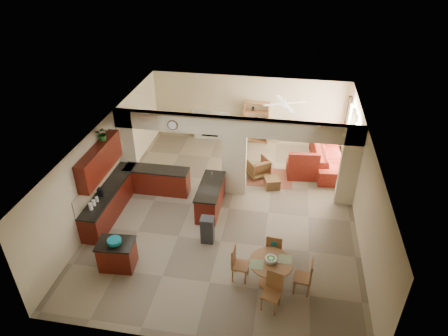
% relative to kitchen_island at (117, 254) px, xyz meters
% --- Properties ---
extents(floor, '(10.00, 10.00, 0.00)m').
position_rel_kitchen_island_xyz_m(floor, '(2.56, 3.04, -0.42)').
color(floor, '#807358').
rests_on(floor, ground).
extents(ceiling, '(10.00, 10.00, 0.00)m').
position_rel_kitchen_island_xyz_m(ceiling, '(2.56, 3.04, 2.38)').
color(ceiling, white).
rests_on(ceiling, wall_back).
extents(wall_back, '(8.00, 0.00, 8.00)m').
position_rel_kitchen_island_xyz_m(wall_back, '(2.56, 8.04, 0.98)').
color(wall_back, beige).
rests_on(wall_back, floor).
extents(wall_front, '(8.00, 0.00, 8.00)m').
position_rel_kitchen_island_xyz_m(wall_front, '(2.56, -1.96, 0.98)').
color(wall_front, beige).
rests_on(wall_front, floor).
extents(wall_left, '(0.00, 10.00, 10.00)m').
position_rel_kitchen_island_xyz_m(wall_left, '(-1.44, 3.04, 0.98)').
color(wall_left, beige).
rests_on(wall_left, floor).
extents(wall_right, '(0.00, 10.00, 10.00)m').
position_rel_kitchen_island_xyz_m(wall_right, '(6.56, 3.04, 0.98)').
color(wall_right, beige).
rests_on(wall_right, floor).
extents(partition_left_pier, '(0.60, 0.25, 2.80)m').
position_rel_kitchen_island_xyz_m(partition_left_pier, '(-1.14, 4.04, 0.98)').
color(partition_left_pier, beige).
rests_on(partition_left_pier, floor).
extents(partition_center_pier, '(0.80, 0.25, 2.20)m').
position_rel_kitchen_island_xyz_m(partition_center_pier, '(2.56, 4.04, 0.68)').
color(partition_center_pier, beige).
rests_on(partition_center_pier, floor).
extents(partition_right_pier, '(0.60, 0.25, 2.80)m').
position_rel_kitchen_island_xyz_m(partition_right_pier, '(6.26, 4.04, 0.98)').
color(partition_right_pier, beige).
rests_on(partition_right_pier, floor).
extents(partition_header, '(8.00, 0.25, 0.60)m').
position_rel_kitchen_island_xyz_m(partition_header, '(2.56, 4.04, 2.08)').
color(partition_header, beige).
rests_on(partition_header, partition_center_pier).
extents(kitchen_counter, '(2.52, 3.29, 1.48)m').
position_rel_kitchen_island_xyz_m(kitchen_counter, '(-0.70, 2.79, 0.04)').
color(kitchen_counter, '#421007').
rests_on(kitchen_counter, floor).
extents(upper_cabinets, '(0.35, 2.40, 0.90)m').
position_rel_kitchen_island_xyz_m(upper_cabinets, '(-1.26, 2.24, 1.50)').
color(upper_cabinets, '#421007').
rests_on(upper_cabinets, wall_left).
extents(peninsula, '(0.70, 1.85, 0.91)m').
position_rel_kitchen_island_xyz_m(peninsula, '(1.96, 2.93, 0.04)').
color(peninsula, '#421007').
rests_on(peninsula, floor).
extents(wall_clock, '(0.34, 0.03, 0.34)m').
position_rel_kitchen_island_xyz_m(wall_clock, '(0.56, 3.89, 2.03)').
color(wall_clock, '#52361B').
rests_on(wall_clock, partition_header).
extents(rug, '(1.60, 1.30, 0.01)m').
position_rel_kitchen_island_xyz_m(rug, '(3.76, 5.14, -0.41)').
color(rug, brown).
rests_on(rug, floor).
extents(fireplace, '(1.60, 0.35, 1.20)m').
position_rel_kitchen_island_xyz_m(fireplace, '(0.96, 7.87, 0.19)').
color(fireplace, beige).
rests_on(fireplace, floor).
extents(shelving_unit, '(1.00, 0.32, 1.80)m').
position_rel_kitchen_island_xyz_m(shelving_unit, '(2.91, 7.86, 0.48)').
color(shelving_unit, brown).
rests_on(shelving_unit, floor).
extents(window_a, '(0.02, 0.90, 1.90)m').
position_rel_kitchen_island_xyz_m(window_a, '(6.53, 5.34, 0.78)').
color(window_a, white).
rests_on(window_a, wall_right).
extents(window_b, '(0.02, 0.90, 1.90)m').
position_rel_kitchen_island_xyz_m(window_b, '(6.53, 7.04, 0.78)').
color(window_b, white).
rests_on(window_b, wall_right).
extents(glazed_door, '(0.02, 0.70, 2.10)m').
position_rel_kitchen_island_xyz_m(glazed_door, '(6.53, 6.19, 0.63)').
color(glazed_door, white).
rests_on(glazed_door, wall_right).
extents(drape_a_left, '(0.10, 0.28, 2.30)m').
position_rel_kitchen_island_xyz_m(drape_a_left, '(6.49, 4.74, 0.78)').
color(drape_a_left, '#3A1A17').
rests_on(drape_a_left, wall_right).
extents(drape_a_right, '(0.10, 0.28, 2.30)m').
position_rel_kitchen_island_xyz_m(drape_a_right, '(6.49, 5.94, 0.78)').
color(drape_a_right, '#3A1A17').
rests_on(drape_a_right, wall_right).
extents(drape_b_left, '(0.10, 0.28, 2.30)m').
position_rel_kitchen_island_xyz_m(drape_b_left, '(6.49, 6.44, 0.78)').
color(drape_b_left, '#3A1A17').
rests_on(drape_b_left, wall_right).
extents(drape_b_right, '(0.10, 0.28, 2.30)m').
position_rel_kitchen_island_xyz_m(drape_b_right, '(6.49, 7.64, 0.78)').
color(drape_b_right, '#3A1A17').
rests_on(drape_b_right, wall_right).
extents(ceiling_fan, '(1.00, 1.00, 0.10)m').
position_rel_kitchen_island_xyz_m(ceiling_fan, '(4.06, 6.04, 2.14)').
color(ceiling_fan, white).
rests_on(ceiling_fan, ceiling).
extents(kitchen_island, '(1.01, 0.76, 0.83)m').
position_rel_kitchen_island_xyz_m(kitchen_island, '(0.00, 0.00, 0.00)').
color(kitchen_island, '#421007').
rests_on(kitchen_island, floor).
extents(teal_bowl, '(0.37, 0.37, 0.17)m').
position_rel_kitchen_island_xyz_m(teal_bowl, '(0.03, -0.07, 0.50)').
color(teal_bowl, '#137D85').
rests_on(teal_bowl, kitchen_island).
extents(trash_can, '(0.38, 0.32, 0.78)m').
position_rel_kitchen_island_xyz_m(trash_can, '(2.18, 1.39, -0.03)').
color(trash_can, '#2D2D2F').
rests_on(trash_can, floor).
extents(dining_table, '(1.10, 1.10, 0.75)m').
position_rel_kitchen_island_xyz_m(dining_table, '(4.09, 0.09, 0.08)').
color(dining_table, brown).
rests_on(dining_table, floor).
extents(fruit_bowl, '(0.30, 0.30, 0.16)m').
position_rel_kitchen_island_xyz_m(fruit_bowl, '(4.08, 0.08, 0.41)').
color(fruit_bowl, '#54A322').
rests_on(fruit_bowl, dining_table).
extents(sofa, '(2.95, 1.39, 0.84)m').
position_rel_kitchen_island_xyz_m(sofa, '(5.86, 6.24, -0.00)').
color(sofa, maroon).
rests_on(sofa, floor).
extents(chaise, '(1.19, 1.01, 0.44)m').
position_rel_kitchen_island_xyz_m(chaise, '(4.89, 5.51, -0.20)').
color(chaise, maroon).
rests_on(chaise, floor).
extents(armchair, '(1.02, 1.03, 0.68)m').
position_rel_kitchen_island_xyz_m(armchair, '(3.27, 5.23, -0.08)').
color(armchair, maroon).
rests_on(armchair, floor).
extents(ottoman, '(0.63, 0.63, 0.36)m').
position_rel_kitchen_island_xyz_m(ottoman, '(3.85, 4.53, -0.24)').
color(ottoman, maroon).
rests_on(ottoman, floor).
extents(plant, '(0.46, 0.42, 0.44)m').
position_rel_kitchen_island_xyz_m(plant, '(-1.26, 2.68, 2.17)').
color(plant, '#134A14').
rests_on(plant, upper_cabinets).
extents(chair_north, '(0.45, 0.45, 1.02)m').
position_rel_kitchen_island_xyz_m(chair_north, '(4.13, 0.81, 0.13)').
color(chair_north, brown).
rests_on(chair_north, floor).
extents(chair_east, '(0.46, 0.46, 1.02)m').
position_rel_kitchen_island_xyz_m(chair_east, '(4.98, -0.03, 0.13)').
color(chair_east, brown).
rests_on(chair_east, floor).
extents(chair_south, '(0.52, 0.52, 1.02)m').
position_rel_kitchen_island_xyz_m(chair_south, '(4.19, -0.60, 0.13)').
color(chair_south, brown).
rests_on(chair_south, floor).
extents(chair_west, '(0.45, 0.45, 1.02)m').
position_rel_kitchen_island_xyz_m(chair_west, '(3.23, 0.14, 0.13)').
color(chair_west, brown).
rests_on(chair_west, floor).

